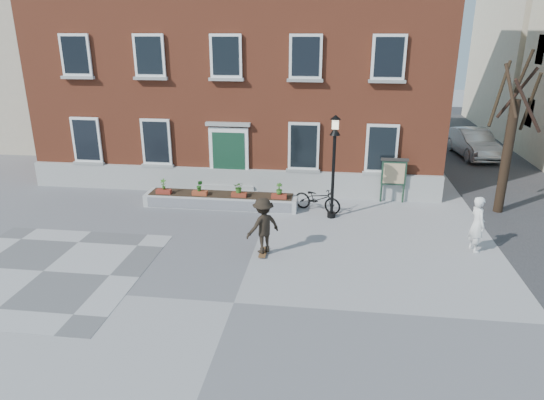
# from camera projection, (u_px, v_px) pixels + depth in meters

# --- Properties ---
(ground) EXTENTS (100.00, 100.00, 0.00)m
(ground) POSITION_uv_depth(u_px,v_px,m) (234.00, 303.00, 12.79)
(ground) COLOR gray
(ground) RESTS_ON ground
(checker_patch) EXTENTS (6.00, 6.00, 0.01)m
(checker_patch) POSITION_uv_depth(u_px,v_px,m) (43.00, 271.00, 14.44)
(checker_patch) COLOR #57575A
(checker_patch) RESTS_ON ground
(distant_building) EXTENTS (10.00, 12.00, 13.00)m
(distant_building) POSITION_uv_depth(u_px,v_px,m) (22.00, 34.00, 31.49)
(distant_building) COLOR #BEB399
(distant_building) RESTS_ON ground
(bicycle) EXTENTS (2.09, 1.42, 1.04)m
(bicycle) POSITION_uv_depth(u_px,v_px,m) (317.00, 199.00, 19.04)
(bicycle) COLOR black
(bicycle) RESTS_ON ground
(parked_car) EXTENTS (2.24, 4.88, 1.55)m
(parked_car) POSITION_uv_depth(u_px,v_px,m) (473.00, 143.00, 27.19)
(parked_car) COLOR #B1B3B6
(parked_car) RESTS_ON ground
(bystander) EXTENTS (0.59, 0.76, 1.85)m
(bystander) POSITION_uv_depth(u_px,v_px,m) (477.00, 224.00, 15.49)
(bystander) COLOR white
(bystander) RESTS_ON ground
(brick_building) EXTENTS (18.40, 10.85, 12.60)m
(brick_building) POSITION_uv_depth(u_px,v_px,m) (248.00, 40.00, 23.99)
(brick_building) COLOR #9A442A
(brick_building) RESTS_ON ground
(planter_assembly) EXTENTS (6.20, 1.12, 1.15)m
(planter_assembly) POSITION_uv_depth(u_px,v_px,m) (221.00, 199.00, 19.63)
(planter_assembly) COLOR silver
(planter_assembly) RESTS_ON ground
(bare_tree) EXTENTS (1.83, 1.83, 6.16)m
(bare_tree) POSITION_uv_depth(u_px,v_px,m) (509.00, 142.00, 18.25)
(bare_tree) COLOR black
(bare_tree) RESTS_ON ground
(lamp_post) EXTENTS (0.40, 0.40, 3.93)m
(lamp_post) POSITION_uv_depth(u_px,v_px,m) (334.00, 153.00, 17.74)
(lamp_post) COLOR black
(lamp_post) RESTS_ON ground
(notice_board) EXTENTS (1.10, 0.16, 1.87)m
(notice_board) POSITION_uv_depth(u_px,v_px,m) (394.00, 173.00, 19.82)
(notice_board) COLOR #172E20
(notice_board) RESTS_ON ground
(skateboarder) EXTENTS (1.32, 1.28, 1.89)m
(skateboarder) POSITION_uv_depth(u_px,v_px,m) (263.00, 226.00, 15.24)
(skateboarder) COLOR brown
(skateboarder) RESTS_ON ground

